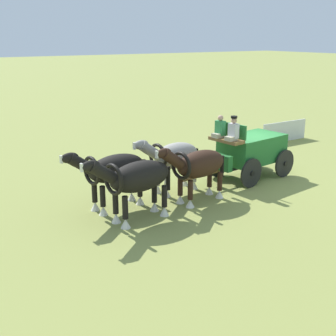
% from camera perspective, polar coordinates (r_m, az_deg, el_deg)
% --- Properties ---
extents(ground_plane, '(220.00, 220.00, 0.00)m').
position_cam_1_polar(ground_plane, '(18.64, 10.56, -1.10)').
color(ground_plane, olive).
extents(show_wagon, '(5.58, 2.21, 2.75)m').
position_cam_1_polar(show_wagon, '(18.19, 10.43, 2.35)').
color(show_wagon, '#236B2D').
rests_on(show_wagon, ground).
extents(draft_horse_rear_near, '(3.08, 1.18, 2.17)m').
position_cam_1_polar(draft_horse_rear_near, '(15.27, 3.85, 0.30)').
color(draft_horse_rear_near, '#331E14').
rests_on(draft_horse_rear_near, ground).
extents(draft_horse_rear_off, '(2.97, 1.18, 2.19)m').
position_cam_1_polar(draft_horse_rear_off, '(16.20, 0.70, 1.37)').
color(draft_horse_rear_off, '#9E998E').
rests_on(draft_horse_rear_off, ground).
extents(draft_horse_lead_near, '(3.21, 1.21, 2.25)m').
position_cam_1_polar(draft_horse_lead_near, '(13.67, -4.09, -1.38)').
color(draft_horse_lead_near, black).
rests_on(draft_horse_lead_near, ground).
extents(draft_horse_lead_off, '(3.16, 1.19, 2.20)m').
position_cam_1_polar(draft_horse_lead_off, '(14.71, -7.05, -0.31)').
color(draft_horse_lead_off, black).
rests_on(draft_horse_lead_off, ground).
extents(sponsor_banner, '(3.20, 0.06, 1.10)m').
position_cam_1_polar(sponsor_banner, '(25.14, 14.76, 4.57)').
color(sponsor_banner, silver).
rests_on(sponsor_banner, ground).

